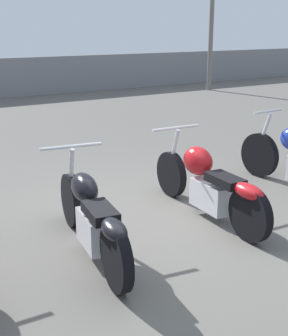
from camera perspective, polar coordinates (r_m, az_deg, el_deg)
The scene contains 3 objects.
ground_plane at distance 5.55m, azimuth 0.38°, elevation -6.61°, with size 60.00×60.00×0.00m, color #5B5954.
motorcycle_slot_2 at distance 4.67m, azimuth -6.37°, elevation -5.96°, with size 0.68×2.12×0.98m.
motorcycle_slot_3 at distance 5.62m, azimuth 7.84°, elevation -1.89°, with size 0.69×2.21×0.98m.
Camera 1 is at (-2.68, -4.33, 2.22)m, focal length 50.00 mm.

